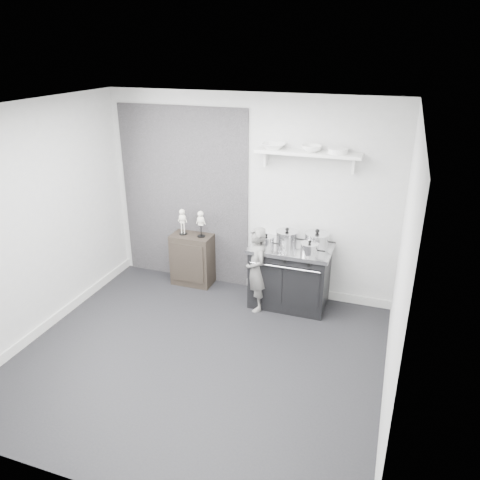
% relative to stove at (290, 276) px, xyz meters
% --- Properties ---
extents(ground, '(4.00, 4.00, 0.00)m').
position_rel_stove_xyz_m(ground, '(-0.69, -1.48, -0.42)').
color(ground, black).
rests_on(ground, ground).
extents(room_shell, '(4.02, 3.62, 2.71)m').
position_rel_stove_xyz_m(room_shell, '(-0.78, -1.33, 1.22)').
color(room_shell, '#BABAB7').
rests_on(room_shell, ground).
extents(wall_shelf, '(1.30, 0.26, 0.24)m').
position_rel_stove_xyz_m(wall_shelf, '(0.11, 0.20, 1.59)').
color(wall_shelf, silver).
rests_on(wall_shelf, room_shell).
extents(stove, '(1.04, 0.65, 0.84)m').
position_rel_stove_xyz_m(stove, '(0.00, 0.00, 0.00)').
color(stove, black).
rests_on(stove, ground).
extents(side_cabinet, '(0.58, 0.34, 0.75)m').
position_rel_stove_xyz_m(side_cabinet, '(-1.46, 0.13, -0.05)').
color(side_cabinet, black).
rests_on(side_cabinet, ground).
extents(child, '(0.46, 0.49, 1.14)m').
position_rel_stove_xyz_m(child, '(-0.39, -0.25, 0.15)').
color(child, slate).
rests_on(child, ground).
extents(pot_front_left, '(0.29, 0.20, 0.19)m').
position_rel_stove_xyz_m(pot_front_left, '(-0.30, -0.11, 0.49)').
color(pot_front_left, silver).
rests_on(pot_front_left, stove).
extents(pot_back_left, '(0.37, 0.29, 0.22)m').
position_rel_stove_xyz_m(pot_back_left, '(-0.08, 0.10, 0.50)').
color(pot_back_left, silver).
rests_on(pot_back_left, stove).
extents(pot_back_right, '(0.40, 0.32, 0.24)m').
position_rel_stove_xyz_m(pot_back_right, '(0.31, 0.12, 0.51)').
color(pot_back_right, silver).
rests_on(pot_back_right, stove).
extents(pot_front_right, '(0.31, 0.23, 0.19)m').
position_rel_stove_xyz_m(pot_front_right, '(0.26, -0.15, 0.49)').
color(pot_front_right, silver).
rests_on(pot_front_right, stove).
extents(skeleton_full, '(0.12, 0.08, 0.43)m').
position_rel_stove_xyz_m(skeleton_full, '(-1.59, 0.13, 0.54)').
color(skeleton_full, silver).
rests_on(skeleton_full, side_cabinet).
extents(skeleton_torso, '(0.12, 0.08, 0.44)m').
position_rel_stove_xyz_m(skeleton_torso, '(-1.31, 0.13, 0.55)').
color(skeleton_torso, silver).
rests_on(skeleton_torso, side_cabinet).
extents(bowl_large, '(0.29, 0.29, 0.07)m').
position_rel_stove_xyz_m(bowl_large, '(-0.32, 0.19, 1.65)').
color(bowl_large, white).
rests_on(bowl_large, wall_shelf).
extents(bowl_small, '(0.24, 0.24, 0.07)m').
position_rel_stove_xyz_m(bowl_small, '(0.15, 0.19, 1.66)').
color(bowl_small, white).
rests_on(bowl_small, wall_shelf).
extents(plate_stack, '(0.24, 0.24, 0.06)m').
position_rel_stove_xyz_m(plate_stack, '(0.47, 0.19, 1.65)').
color(plate_stack, white).
rests_on(plate_stack, wall_shelf).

